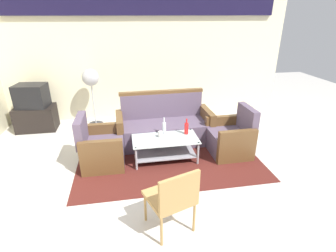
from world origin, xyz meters
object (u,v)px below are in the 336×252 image
Objects in this scene: couch at (164,127)px; bottle_clear at (164,128)px; armchair_left at (101,149)px; coffee_table at (165,145)px; bottle_red at (186,128)px; pedestal_fan at (91,81)px; tv_stand at (36,118)px; cup at (161,134)px; television at (32,96)px; armchair_right at (231,138)px; wicker_chair at (173,196)px.

couch reaches higher than bottle_clear.
coffee_table is (1.07, -0.04, -0.02)m from armchair_left.
bottle_red is 0.22× the size of pedestal_fan.
bottle_red is 0.35× the size of tv_stand.
armchair_left reaches higher than cup.
television is at bearing 145.68° from cup.
coffee_table is 3.89× the size of bottle_red.
couch is 1.65× the size of coffee_table.
bottle_red is 0.46m from cup.
pedestal_fan is at bearing 135.26° from bottle_red.
bottle_red is at bearing 84.17° from armchair_right.
cup is at bearing -54.31° from pedestal_fan.
pedestal_fan is (1.22, 0.05, 0.25)m from television.
bottle_red is (0.30, -0.57, 0.20)m from couch.
television is at bearing 150.73° from bottle_red.
bottle_clear is at bearing 83.04° from armchair_right.
armchair_left is 2.77× the size of bottle_clear.
tv_stand is at bearing 145.73° from cup.
couch is 0.67m from coffee_table.
armchair_left is 1.01× the size of wicker_chair.
armchair_left reaches higher than bottle_clear.
wicker_chair is (2.36, -3.34, -0.27)m from television.
bottle_clear is at bearing 155.82° from television.
television is (-2.54, 1.58, 0.23)m from bottle_clear.
bottle_clear is 3.07× the size of cup.
coffee_table is at bearing -166.49° from bottle_red.
cup is at bearing 144.06° from coffee_table.
cup reaches higher than coffee_table.
coffee_table is 1.31× the size of wicker_chair.
tv_stand is at bearing -23.49° from couch.
tv_stand is 0.63× the size of pedestal_fan.
armchair_right is 1.21m from bottle_clear.
couch is 2.29m from wicker_chair.
bottle_red is at bearing 5.57° from cup.
tv_stand is at bearing 64.47° from armchair_right.
couch is 2.87m from television.
armchair_right is 2.77× the size of bottle_clear.
armchair_right is 2.14m from wicker_chair.
television is 1.25m from pedestal_fan.
armchair_right is 0.77× the size of coffee_table.
coffee_table is 3.10m from television.
pedestal_fan is (-1.31, 1.78, 0.74)m from coffee_table.
bottle_clear is at bearing 171.62° from bottle_red.
wicker_chair is (-0.11, -1.66, 0.03)m from cup.
television reaches higher than bottle_red.
pedestal_fan is at bearing 2.34° from tv_stand.
wicker_chair is (0.89, -1.64, 0.21)m from armchair_left.
couch reaches higher than coffee_table.
tv_stand is at bearing 150.78° from bottle_red.
couch is at bearing 75.34° from cup.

